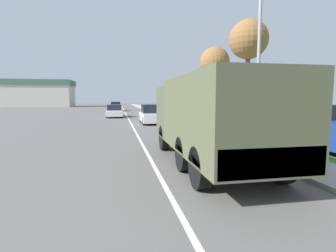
{
  "coord_description": "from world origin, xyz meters",
  "views": [
    {
      "loc": [
        -1.08,
        4.12,
        2.1
      ],
      "look_at": [
        0.73,
        13.54,
        1.09
      ],
      "focal_mm": 28.0,
      "sensor_mm": 36.0,
      "label": 1
    }
  ],
  "objects": [
    {
      "name": "lane_centre_stripe",
      "position": [
        0.0,
        40.0,
        0.0
      ],
      "size": [
        0.12,
        120.0,
        0.0
      ],
      "color": "silver",
      "rests_on": "ground"
    },
    {
      "name": "ground_plane",
      "position": [
        0.0,
        40.0,
        0.0
      ],
      "size": [
        180.0,
        180.0,
        0.0
      ],
      "primitive_type": "plane",
      "color": "#565451"
    },
    {
      "name": "grass_strip_right",
      "position": [
        8.9,
        40.0,
        0.01
      ],
      "size": [
        7.0,
        120.0,
        0.02
      ],
      "color": "#56843D",
      "rests_on": "ground"
    },
    {
      "name": "tree_far_right",
      "position": [
        8.79,
        30.1,
        5.78
      ],
      "size": [
        3.01,
        3.01,
        7.35
      ],
      "color": "#4C3D2D",
      "rests_on": "grass_strip_right"
    },
    {
      "name": "lamp_post",
      "position": [
        4.56,
        14.38,
        4.89
      ],
      "size": [
        1.69,
        0.24,
        8.15
      ],
      "color": "gray",
      "rests_on": "sidewalk_right"
    },
    {
      "name": "sidewalk_right",
      "position": [
        4.5,
        40.0,
        0.06
      ],
      "size": [
        1.8,
        120.0,
        0.12
      ],
      "color": "#9E9B93",
      "rests_on": "ground"
    },
    {
      "name": "car_second_ahead",
      "position": [
        -1.47,
        34.76,
        0.64
      ],
      "size": [
        1.8,
        4.81,
        1.4
      ],
      "color": "silver",
      "rests_on": "ground"
    },
    {
      "name": "military_truck",
      "position": [
        1.82,
        12.04,
        1.56
      ],
      "size": [
        2.4,
        7.17,
        2.74
      ],
      "color": "#474C38",
      "rests_on": "ground"
    },
    {
      "name": "car_nearest_ahead",
      "position": [
        1.71,
        26.15,
        0.72
      ],
      "size": [
        1.72,
        4.21,
        1.61
      ],
      "color": "silver",
      "rests_on": "ground"
    },
    {
      "name": "tree_mid_right",
      "position": [
        6.98,
        19.58,
        5.66
      ],
      "size": [
        2.42,
        2.42,
        6.94
      ],
      "color": "brown",
      "rests_on": "grass_strip_right"
    },
    {
      "name": "pickup_truck",
      "position": [
        7.25,
        12.81,
        0.88
      ],
      "size": [
        2.09,
        5.37,
        1.82
      ],
      "color": "navy",
      "rests_on": "grass_strip_right"
    },
    {
      "name": "building_distant",
      "position": [
        -21.83,
        77.79,
        3.45
      ],
      "size": [
        18.55,
        9.91,
        6.82
      ],
      "color": "beige",
      "rests_on": "ground"
    },
    {
      "name": "car_third_ahead",
      "position": [
        -1.41,
        49.71,
        0.7
      ],
      "size": [
        1.72,
        4.65,
        1.56
      ],
      "color": "black",
      "rests_on": "ground"
    }
  ]
}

